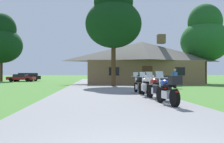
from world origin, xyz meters
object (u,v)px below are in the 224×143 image
(motorcycle_white_third_in_row, at_px, (147,86))
(parked_red_sedan_far_left, at_px, (21,78))
(motorcycle_blue_nearest_to_camera, at_px, (168,90))
(parked_black_suv_far_left, at_px, (27,77))
(bystander_blue_shirt_near_lodge, at_px, (175,77))
(motorcycle_white_farthest_in_row, at_px, (139,84))
(tree_left_far, at_px, (1,40))
(motorcycle_red_second_in_row, at_px, (158,88))
(tree_right_of_lodge, at_px, (205,36))
(tree_by_lodge_front, at_px, (113,18))

(motorcycle_white_third_in_row, bearing_deg, parked_red_sedan_far_left, 114.39)
(motorcycle_blue_nearest_to_camera, bearing_deg, parked_black_suv_far_left, 104.88)
(motorcycle_blue_nearest_to_camera, xyz_separation_m, bystander_blue_shirt_near_lodge, (4.21, 12.46, 0.33))
(motorcycle_white_farthest_in_row, bearing_deg, tree_left_far, 119.89)
(motorcycle_blue_nearest_to_camera, relative_size, motorcycle_white_farthest_in_row, 1.00)
(motorcycle_red_second_in_row, bearing_deg, parked_black_suv_far_left, 101.89)
(tree_right_of_lodge, bearing_deg, motorcycle_red_second_in_row, -118.71)
(motorcycle_white_farthest_in_row, bearing_deg, tree_by_lodge_front, 92.17)
(parked_black_suv_far_left, bearing_deg, motorcycle_white_farthest_in_row, -169.39)
(motorcycle_white_farthest_in_row, bearing_deg, motorcycle_red_second_in_row, -89.30)
(tree_left_far, bearing_deg, parked_red_sedan_far_left, -21.61)
(bystander_blue_shirt_near_lodge, xyz_separation_m, parked_red_sedan_far_left, (-18.50, 20.52, -0.31))
(tree_by_lodge_front, bearing_deg, motorcycle_blue_nearest_to_camera, -87.00)
(tree_right_of_lodge, relative_size, parked_red_sedan_far_left, 2.32)
(motorcycle_white_third_in_row, distance_m, tree_left_far, 35.78)
(parked_black_suv_far_left, xyz_separation_m, parked_red_sedan_far_left, (-0.12, -3.32, -0.13))
(tree_left_far, bearing_deg, motorcycle_white_farthest_in_row, -57.84)
(motorcycle_red_second_in_row, xyz_separation_m, tree_left_far, (-17.99, 32.27, 6.12))
(tree_by_lodge_front, bearing_deg, motorcycle_red_second_in_row, -85.97)
(motorcycle_red_second_in_row, bearing_deg, tree_right_of_lodge, 50.48)
(bystander_blue_shirt_near_lodge, distance_m, parked_red_sedan_far_left, 27.63)
(parked_red_sedan_far_left, bearing_deg, tree_right_of_lodge, -106.39)
(motorcycle_white_farthest_in_row, distance_m, tree_right_of_lodge, 20.77)
(bystander_blue_shirt_near_lodge, height_order, parked_black_suv_far_left, bystander_blue_shirt_near_lodge)
(motorcycle_red_second_in_row, relative_size, parked_red_sedan_far_left, 0.47)
(motorcycle_white_farthest_in_row, relative_size, tree_by_lodge_front, 0.20)
(motorcycle_white_farthest_in_row, bearing_deg, motorcycle_white_third_in_row, -90.61)
(tree_by_lodge_front, relative_size, tree_right_of_lodge, 1.04)
(motorcycle_blue_nearest_to_camera, distance_m, parked_red_sedan_far_left, 35.94)
(motorcycle_white_farthest_in_row, xyz_separation_m, parked_red_sedan_far_left, (-14.22, 26.86, 0.02))
(motorcycle_blue_nearest_to_camera, xyz_separation_m, motorcycle_red_second_in_row, (0.14, 2.11, -0.01))
(bystander_blue_shirt_near_lodge, height_order, tree_by_lodge_front, tree_by_lodge_front)
(motorcycle_red_second_in_row, bearing_deg, tree_by_lodge_front, 83.21)
(motorcycle_red_second_in_row, height_order, bystander_blue_shirt_near_lodge, bystander_blue_shirt_near_lodge)
(parked_red_sedan_far_left, bearing_deg, motorcycle_white_farthest_in_row, -146.40)
(motorcycle_blue_nearest_to_camera, distance_m, motorcycle_white_farthest_in_row, 6.11)
(tree_left_far, bearing_deg, tree_right_of_lodge, -22.03)
(motorcycle_blue_nearest_to_camera, bearing_deg, motorcycle_white_third_in_row, 83.65)
(motorcycle_blue_nearest_to_camera, relative_size, tree_by_lodge_front, 0.20)
(parked_black_suv_far_left, bearing_deg, tree_left_far, 103.02)
(motorcycle_blue_nearest_to_camera, xyz_separation_m, motorcycle_white_farthest_in_row, (-0.07, 6.11, 0.00))
(motorcycle_white_farthest_in_row, relative_size, tree_left_far, 0.19)
(motorcycle_red_second_in_row, bearing_deg, motorcycle_white_third_in_row, 83.63)
(bystander_blue_shirt_near_lodge, bearing_deg, tree_by_lodge_front, -59.36)
(tree_left_far, height_order, parked_black_suv_far_left, tree_left_far)
(motorcycle_blue_nearest_to_camera, xyz_separation_m, tree_right_of_lodge, (11.35, 22.58, 5.49))
(motorcycle_red_second_in_row, xyz_separation_m, parked_red_sedan_far_left, (-14.43, 30.87, 0.03))
(tree_right_of_lodge, bearing_deg, parked_black_suv_far_left, 151.72)
(tree_by_lodge_front, distance_m, tree_right_of_lodge, 13.83)
(motorcycle_blue_nearest_to_camera, height_order, parked_black_suv_far_left, parked_black_suv_far_left)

